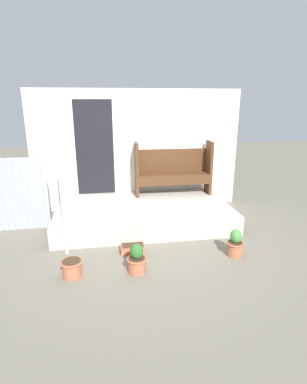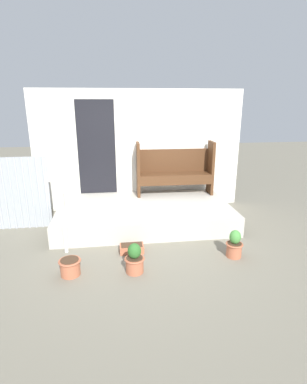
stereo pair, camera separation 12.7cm
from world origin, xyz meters
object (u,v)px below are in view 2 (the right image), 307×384
(support_post, at_px, (60,183))
(flower_pot_left, at_px, (70,266))
(flower_pot_right, at_px, (234,245))
(bench, at_px, (175,168))
(flower_pot_middle, at_px, (135,260))
(planter_box_rect, at_px, (132,248))

(support_post, distance_m, flower_pot_left, 1.26)
(flower_pot_left, bearing_deg, flower_pot_right, 4.31)
(bench, distance_m, flower_pot_middle, 2.79)
(support_post, height_order, bench, support_post)
(planter_box_rect, bearing_deg, flower_pot_left, -148.80)
(flower_pot_left, bearing_deg, bench, 50.87)
(support_post, bearing_deg, flower_pot_middle, -34.93)
(support_post, bearing_deg, bench, 39.22)
(flower_pot_middle, bearing_deg, bench, 66.68)
(flower_pot_left, height_order, planter_box_rect, flower_pot_left)
(planter_box_rect, bearing_deg, support_post, 172.24)
(flower_pot_middle, bearing_deg, planter_box_rect, 90.43)
(bench, bearing_deg, planter_box_rect, -118.38)
(support_post, height_order, planter_box_rect, support_post)
(bench, height_order, flower_pot_left, bench)
(support_post, distance_m, planter_box_rect, 1.53)
(planter_box_rect, bearing_deg, flower_pot_right, -12.71)
(flower_pot_middle, height_order, planter_box_rect, flower_pot_middle)
(bench, distance_m, flower_pot_left, 3.22)
(bench, xyz_separation_m, planter_box_rect, (-1.07, -1.87, -0.88))
(flower_pot_left, bearing_deg, flower_pot_middle, -3.18)
(support_post, bearing_deg, flower_pot_right, -10.75)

